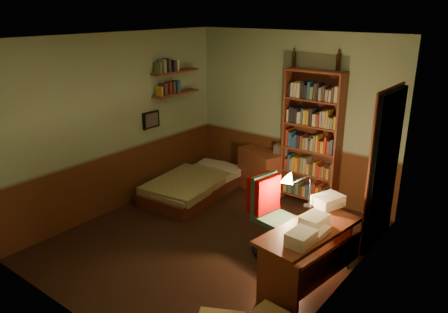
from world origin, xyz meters
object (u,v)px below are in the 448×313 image
Objects in this scene: dresser at (261,171)px; mini_stereo at (282,149)px; bed at (194,179)px; bookshelf at (311,139)px; office_chair at (275,217)px; desk at (307,257)px; desk_lamp at (310,185)px.

mini_stereo is (0.32, 0.12, 0.41)m from dresser.
bookshelf reaches higher than bed.
office_chair is (0.38, -1.63, -0.53)m from bookshelf.
desk is at bearing -61.93° from mini_stereo.
bed is 2.15m from office_chair.
desk is at bearing -27.00° from bed.
dresser is 1.08m from bookshelf.
desk_lamp reaches higher than bed.
bookshelf is at bearing 124.94° from desk.
bookshelf is 3.81× the size of desk_lamp.
desk reaches higher than bed.
bookshelf is at bearing -13.49° from mini_stereo.
office_chair reaches higher than mini_stereo.
dresser is 1.97m from office_chair.
bookshelf is at bearing 25.81° from dresser.
mini_stereo reaches higher than desk.
mini_stereo is (1.11, 0.92, 0.51)m from bed.
bed is 1.72× the size of office_chair.
office_chair reaches higher than bed.
bookshelf reaches higher than office_chair.
bookshelf is 1.66m from desk_lamp.
desk_lamp is (2.37, -0.60, 0.71)m from bed.
desk is at bearing -25.74° from dresser.
desk is 2.37× the size of desk_lamp.
dresser is 0.78× the size of office_chair.
desk_lamp is at bearing 32.67° from office_chair.
mini_stereo is 1.91m from office_chair.
mini_stereo is at bearing 128.57° from office_chair.
desk_lamp is at bearing -18.65° from bed.
bookshelf reaches higher than desk.
bookshelf is 2.07× the size of office_chair.
mini_stereo is at bearing 35.31° from bed.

